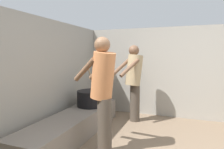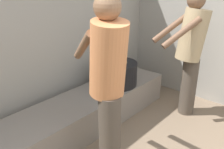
# 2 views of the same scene
# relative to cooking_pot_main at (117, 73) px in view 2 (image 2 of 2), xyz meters

# --- Properties ---
(hearth_ledge) EXTENTS (2.47, 0.60, 0.38)m
(hearth_ledge) POSITION_rel_cooking_pot_main_xyz_m (-0.56, 0.03, -0.34)
(hearth_ledge) COLOR slate
(hearth_ledge) RESTS_ON ground_plane
(cooking_pot_main) EXTENTS (0.51, 0.51, 0.75)m
(cooking_pot_main) POSITION_rel_cooking_pot_main_xyz_m (0.00, 0.00, 0.00)
(cooking_pot_main) COLOR black
(cooking_pot_main) RESTS_ON hearth_ledge
(cook_in_orange_shirt) EXTENTS (0.59, 0.74, 1.62)m
(cook_in_orange_shirt) POSITION_rel_cooking_pot_main_xyz_m (-0.90, -0.65, 0.39)
(cook_in_orange_shirt) COLOR #4C4238
(cook_in_orange_shirt) RESTS_ON ground_plane
(cook_in_tan_shirt) EXTENTS (0.72, 0.64, 1.56)m
(cook_in_tan_shirt) POSITION_rel_cooking_pot_main_xyz_m (0.53, -0.72, 0.36)
(cook_in_tan_shirt) COLOR #4C4238
(cook_in_tan_shirt) RESTS_ON ground_plane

